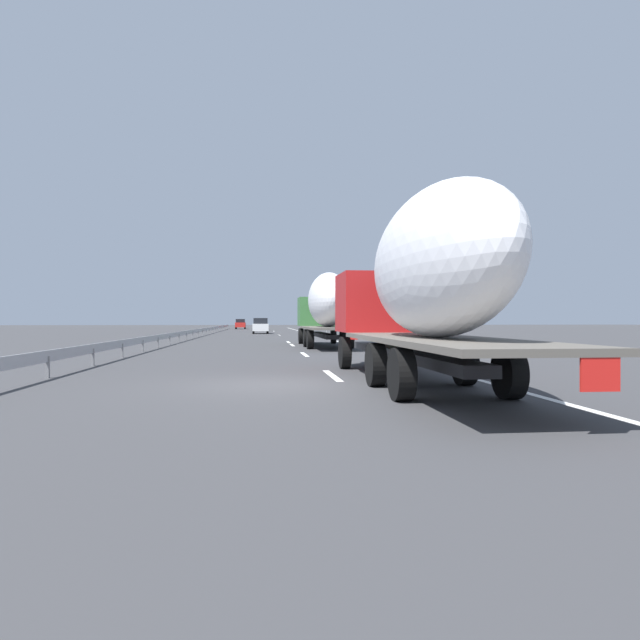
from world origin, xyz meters
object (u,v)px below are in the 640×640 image
car_white_van (261,326)px  car_red_compact (241,324)px  truck_lead (325,306)px  car_silver_hatch (260,325)px  road_sign (327,314)px  truck_trailing (421,280)px

car_white_van → car_red_compact: (34.78, 3.50, -0.02)m
truck_lead → car_silver_hatch: bearing=4.3°
road_sign → car_red_compact: bearing=13.5°
car_silver_hatch → truck_lead: bearing=-175.7°
car_white_van → car_red_compact: size_ratio=0.96×
car_silver_hatch → truck_trailing: bearing=-176.9°
truck_trailing → car_silver_hatch: truck_trailing is taller
car_white_van → truck_trailing: bearing=-175.9°
truck_trailing → car_white_van: size_ratio=3.27×
truck_lead → car_red_compact: truck_lead is taller
car_silver_hatch → road_sign: size_ratio=1.30×
truck_lead → road_sign: 24.96m
truck_lead → road_sign: size_ratio=3.87×
car_white_van → car_silver_hatch: (18.22, 0.12, -0.01)m
car_white_van → road_sign: bearing=-140.1°
truck_trailing → car_white_van: (52.36, 3.75, -1.63)m
truck_lead → car_white_van: size_ratio=3.04×
car_red_compact → truck_trailing: bearing=-175.2°
truck_lead → car_red_compact: (67.74, 7.25, -1.51)m
truck_lead → truck_trailing: bearing=180.0°
truck_trailing → car_red_compact: 87.46m
road_sign → truck_lead: bearing=172.9°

